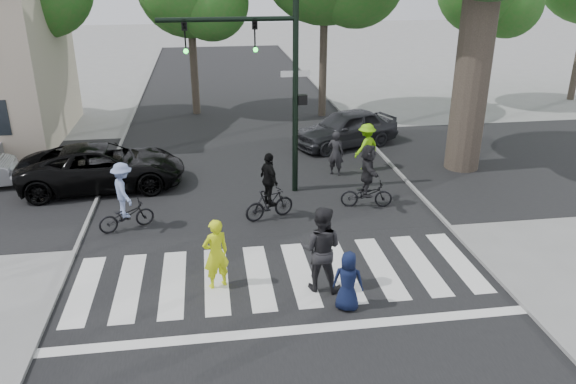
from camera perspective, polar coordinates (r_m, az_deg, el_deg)
name	(u,v)px	position (r m, az deg, el deg)	size (l,w,h in m)	color
ground	(285,298)	(12.69, -0.26, -10.73)	(120.00, 120.00, 0.00)	gray
road_stem	(262,207)	(17.06, -2.64, -1.58)	(10.00, 70.00, 0.01)	black
road_cross	(253,173)	(19.83, -3.54, 1.92)	(70.00, 10.00, 0.01)	black
curb_left	(90,216)	(17.35, -19.48, -2.34)	(0.10, 70.00, 0.10)	gray
curb_right	(421,197)	(18.20, 13.38, -0.46)	(0.10, 70.00, 0.10)	gray
crosswalk	(281,282)	(13.24, -0.67, -9.15)	(10.00, 3.85, 0.01)	silver
traffic_signal	(268,71)	(17.09, -2.09, 12.17)	(4.45, 0.29, 6.00)	black
pedestrian_woman	(216,254)	(12.79, -7.35, -6.25)	(0.62, 0.40, 1.69)	#DCF116
pedestrian_child	(348,281)	(12.06, 6.11, -9.01)	(0.66, 0.43, 1.36)	#0E1635
pedestrian_adult	(321,249)	(12.56, 3.35, -5.79)	(0.98, 0.76, 2.02)	black
cyclist_left	(125,201)	(16.01, -16.27, -0.91)	(1.62, 1.14, 1.95)	black
cyclist_mid	(269,192)	(16.03, -1.91, -0.03)	(1.58, 1.00, 1.99)	black
cyclist_right	(367,180)	(16.95, 8.06, 1.26)	(1.62, 1.51, 1.98)	black
car_suv	(103,167)	(19.28, -18.30, 2.45)	(2.41, 5.23, 1.45)	black
car_grey	(346,128)	(22.72, 5.88, 6.47)	(1.74, 4.33, 1.48)	#2C2D31
bystander_hivis	(366,147)	(20.14, 7.97, 4.57)	(1.08, 0.62, 1.68)	#7DD710
bystander_dark	(336,153)	(19.48, 4.87, 3.95)	(0.58, 0.38, 1.58)	black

